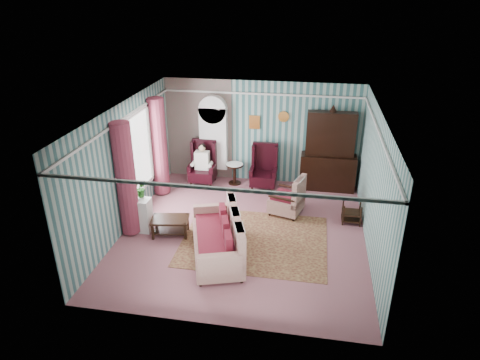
% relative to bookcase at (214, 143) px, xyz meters
% --- Properties ---
extents(floor, '(6.00, 6.00, 0.00)m').
position_rel_bookcase_xyz_m(floor, '(1.35, -2.84, -1.12)').
color(floor, '#95575A').
rests_on(floor, ground).
extents(room_shell, '(5.53, 6.02, 2.91)m').
position_rel_bookcase_xyz_m(room_shell, '(0.73, -2.66, 0.89)').
color(room_shell, '#366363').
rests_on(room_shell, ground).
extents(bookcase, '(0.80, 0.28, 2.24)m').
position_rel_bookcase_xyz_m(bookcase, '(0.00, 0.00, 0.00)').
color(bookcase, silver).
rests_on(bookcase, floor).
extents(dresser_hutch, '(1.50, 0.56, 2.36)m').
position_rel_bookcase_xyz_m(dresser_hutch, '(3.25, -0.12, 0.06)').
color(dresser_hutch, black).
rests_on(dresser_hutch, floor).
extents(wingback_left, '(0.76, 0.80, 1.25)m').
position_rel_bookcase_xyz_m(wingback_left, '(-0.25, -0.39, -0.50)').
color(wingback_left, black).
rests_on(wingback_left, floor).
extents(wingback_right, '(0.76, 0.80, 1.25)m').
position_rel_bookcase_xyz_m(wingback_right, '(1.50, -0.39, -0.50)').
color(wingback_right, black).
rests_on(wingback_right, floor).
extents(seated_woman, '(0.44, 0.40, 1.18)m').
position_rel_bookcase_xyz_m(seated_woman, '(-0.25, -0.39, -0.53)').
color(seated_woman, white).
rests_on(seated_woman, floor).
extents(round_side_table, '(0.50, 0.50, 0.60)m').
position_rel_bookcase_xyz_m(round_side_table, '(0.65, -0.24, -0.82)').
color(round_side_table, black).
rests_on(round_side_table, floor).
extents(nest_table, '(0.45, 0.38, 0.54)m').
position_rel_bookcase_xyz_m(nest_table, '(3.82, -1.94, -0.85)').
color(nest_table, black).
rests_on(nest_table, floor).
extents(plant_stand, '(0.55, 0.35, 0.80)m').
position_rel_bookcase_xyz_m(plant_stand, '(-1.05, -3.14, -0.72)').
color(plant_stand, white).
rests_on(plant_stand, floor).
extents(rug, '(3.20, 2.60, 0.01)m').
position_rel_bookcase_xyz_m(rug, '(1.65, -3.14, -1.11)').
color(rug, '#461718').
rests_on(rug, floor).
extents(sofa, '(1.53, 2.31, 1.13)m').
position_rel_bookcase_xyz_m(sofa, '(0.95, -3.87, -0.55)').
color(sofa, beige).
rests_on(sofa, floor).
extents(floral_armchair, '(1.05, 1.03, 0.93)m').
position_rel_bookcase_xyz_m(floral_armchair, '(2.24, -1.74, -0.65)').
color(floral_armchair, beige).
rests_on(floral_armchair, floor).
extents(coffee_table, '(0.91, 0.65, 0.42)m').
position_rel_bookcase_xyz_m(coffee_table, '(-0.28, -3.22, -0.91)').
color(coffee_table, black).
rests_on(coffee_table, floor).
extents(potted_plant_a, '(0.39, 0.35, 0.37)m').
position_rel_bookcase_xyz_m(potted_plant_a, '(-1.14, -3.24, -0.14)').
color(potted_plant_a, '#1A4B17').
rests_on(potted_plant_a, plant_stand).
extents(potted_plant_b, '(0.28, 0.26, 0.43)m').
position_rel_bookcase_xyz_m(potted_plant_b, '(-0.99, -2.99, -0.11)').
color(potted_plant_b, '#23571B').
rests_on(potted_plant_b, plant_stand).
extents(potted_plant_c, '(0.25, 0.25, 0.38)m').
position_rel_bookcase_xyz_m(potted_plant_c, '(-1.12, -3.14, -0.13)').
color(potted_plant_c, '#1D4816').
rests_on(potted_plant_c, plant_stand).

